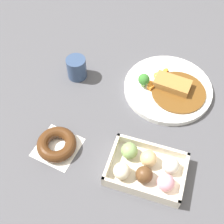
# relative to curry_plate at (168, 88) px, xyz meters

# --- Properties ---
(ground_plane) EXTENTS (1.60, 1.60, 0.00)m
(ground_plane) POSITION_rel_curry_plate_xyz_m (-0.07, -0.11, -0.01)
(ground_plane) COLOR #4C4C51
(curry_plate) EXTENTS (0.29, 0.29, 0.07)m
(curry_plate) POSITION_rel_curry_plate_xyz_m (0.00, 0.00, 0.00)
(curry_plate) COLOR white
(curry_plate) RESTS_ON ground_plane
(donut_box) EXTENTS (0.21, 0.14, 0.06)m
(donut_box) POSITION_rel_curry_plate_xyz_m (0.00, -0.30, 0.01)
(donut_box) COLOR beige
(donut_box) RESTS_ON ground_plane
(chocolate_ring_donut) EXTENTS (0.13, 0.13, 0.04)m
(chocolate_ring_donut) POSITION_rel_curry_plate_xyz_m (-0.26, -0.31, 0.00)
(chocolate_ring_donut) COLOR white
(chocolate_ring_donut) RESTS_ON ground_plane
(coffee_mug) EXTENTS (0.07, 0.07, 0.08)m
(coffee_mug) POSITION_rel_curry_plate_xyz_m (-0.31, -0.03, 0.02)
(coffee_mug) COLOR #33476B
(coffee_mug) RESTS_ON ground_plane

